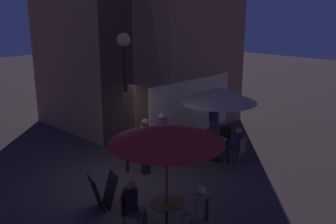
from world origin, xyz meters
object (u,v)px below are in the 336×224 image
(cafe_table_1, at_px, (167,210))
(patron_standing_3, at_px, (145,146))
(patio_umbrella_0, at_px, (219,95))
(cafe_chair_4, at_px, (205,213))
(street_lamp_near_corner, at_px, (125,70))
(patron_standing_4, at_px, (162,138))
(patron_seated_2, at_px, (198,207))
(patron_standing_5, at_px, (213,123))
(cafe_chair_1, at_px, (225,137))
(patio_umbrella_1, at_px, (167,135))
(menu_sandwich_board, at_px, (103,191))
(cafe_chair_3, at_px, (127,208))
(cafe_table_0, at_px, (217,146))
(cafe_chair_0, at_px, (240,149))
(patron_seated_1, at_px, (133,203))
(patron_seated_0, at_px, (237,144))

(cafe_table_1, bearing_deg, patron_standing_3, 54.81)
(patio_umbrella_0, distance_m, cafe_chair_4, 4.70)
(street_lamp_near_corner, relative_size, cafe_table_1, 5.33)
(patron_standing_4, bearing_deg, patron_seated_2, -0.35)
(patron_standing_5, bearing_deg, patron_standing_4, 59.25)
(cafe_chair_1, distance_m, patron_standing_3, 3.16)
(patio_umbrella_1, bearing_deg, cafe_table_1, 75.96)
(patio_umbrella_1, bearing_deg, menu_sandwich_board, 99.03)
(patio_umbrella_1, height_order, cafe_chair_3, patio_umbrella_1)
(cafe_table_0, height_order, cafe_chair_4, cafe_chair_4)
(menu_sandwich_board, bearing_deg, cafe_chair_4, -55.54)
(menu_sandwich_board, height_order, cafe_chair_1, menu_sandwich_board)
(cafe_table_1, bearing_deg, cafe_chair_3, 131.67)
(cafe_chair_0, relative_size, cafe_chair_1, 1.07)
(patron_seated_2, relative_size, patron_standing_5, 0.69)
(cafe_chair_1, bearing_deg, patio_umbrella_1, 4.46)
(cafe_table_0, height_order, patron_standing_5, patron_standing_5)
(menu_sandwich_board, distance_m, cafe_chair_4, 2.71)
(patron_seated_2, bearing_deg, menu_sandwich_board, -17.88)
(patron_seated_1, xyz_separation_m, patron_standing_5, (5.54, 1.96, 0.17))
(cafe_chair_1, height_order, patron_seated_1, patron_seated_1)
(cafe_chair_4, distance_m, patron_standing_4, 4.23)
(street_lamp_near_corner, height_order, cafe_chair_1, street_lamp_near_corner)
(street_lamp_near_corner, distance_m, patron_standing_5, 4.20)
(menu_sandwich_board, bearing_deg, street_lamp_near_corner, 51.97)
(street_lamp_near_corner, distance_m, cafe_chair_4, 4.75)
(menu_sandwich_board, relative_size, patio_umbrella_0, 0.36)
(patron_standing_3, distance_m, patron_standing_4, 0.92)
(cafe_chair_4, distance_m, patron_seated_2, 0.19)
(patio_umbrella_1, relative_size, patron_seated_0, 1.98)
(patron_seated_2, bearing_deg, patron_seated_0, -101.04)
(cafe_chair_0, bearing_deg, cafe_chair_3, 85.15)
(patron_seated_0, bearing_deg, cafe_table_1, 96.02)
(cafe_chair_0, relative_size, patron_seated_1, 0.74)
(street_lamp_near_corner, relative_size, patron_standing_4, 2.49)
(patron_standing_3, bearing_deg, patio_umbrella_1, -28.30)
(cafe_table_0, xyz_separation_m, cafe_chair_0, (0.11, -0.83, 0.06))
(menu_sandwich_board, distance_m, patron_standing_4, 3.23)
(menu_sandwich_board, height_order, patio_umbrella_1, patio_umbrella_1)
(cafe_table_0, bearing_deg, cafe_chair_3, -167.75)
(patio_umbrella_1, relative_size, patron_standing_4, 1.48)
(cafe_table_1, bearing_deg, cafe_table_0, 22.12)
(cafe_chair_4, relative_size, patron_standing_4, 0.57)
(cafe_chair_0, height_order, cafe_chair_1, cafe_chair_0)
(cafe_table_1, height_order, patron_standing_5, patron_standing_5)
(patio_umbrella_1, xyz_separation_m, cafe_chair_3, (-0.59, 0.66, -1.71))
(menu_sandwich_board, bearing_deg, cafe_table_0, 15.54)
(patron_seated_2, bearing_deg, patio_umbrella_0, -92.32)
(patron_standing_3, bearing_deg, patron_seated_1, -41.57)
(patron_seated_0, xyz_separation_m, patron_standing_4, (-1.49, 1.83, 0.14))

